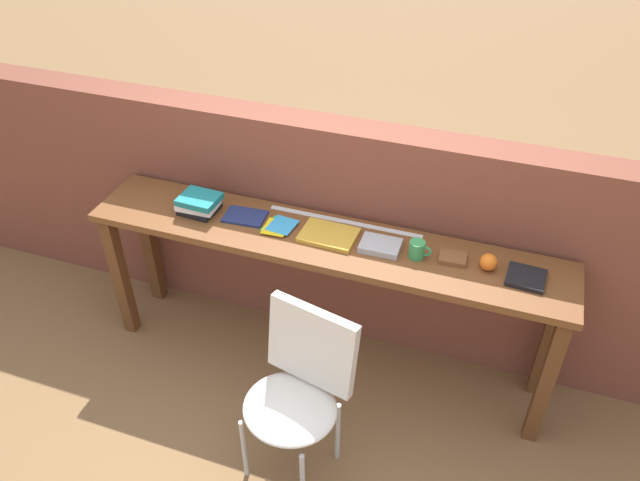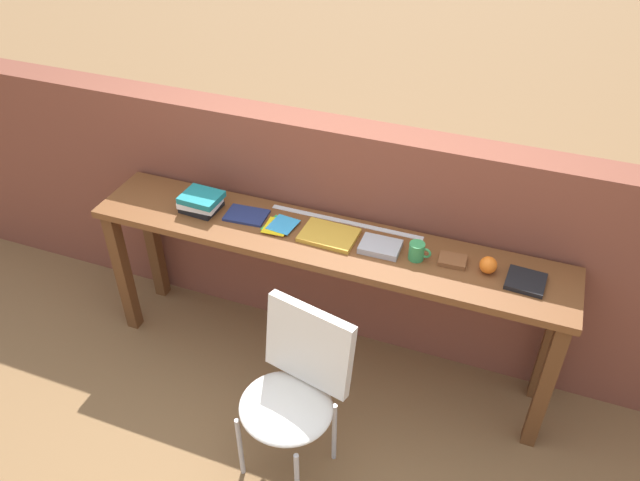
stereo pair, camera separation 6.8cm
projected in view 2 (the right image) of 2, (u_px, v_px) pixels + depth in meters
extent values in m
plane|color=brown|center=(304.00, 395.00, 3.46)|extent=(40.00, 40.00, 0.00)
cube|color=brown|center=(344.00, 233.00, 3.52)|extent=(6.00, 0.20, 1.35)
cube|color=brown|center=(323.00, 241.00, 3.16)|extent=(2.50, 0.44, 0.04)
cube|color=#5B341A|center=(123.00, 273.00, 3.64)|extent=(0.07, 0.07, 0.84)
cube|color=#5B341A|center=(545.00, 387.00, 2.97)|extent=(0.07, 0.07, 0.84)
cube|color=#5B341A|center=(153.00, 242.00, 3.88)|extent=(0.07, 0.07, 0.84)
cube|color=#5B341A|center=(550.00, 341.00, 3.21)|extent=(0.07, 0.07, 0.84)
ellipsoid|color=silver|center=(286.00, 407.00, 2.84)|extent=(0.52, 0.51, 0.08)
cube|color=silver|center=(309.00, 345.00, 2.82)|extent=(0.45, 0.20, 0.40)
cylinder|color=#B2B2B7|center=(240.00, 447.00, 2.96)|extent=(0.02, 0.02, 0.41)
cylinder|color=#B2B2B7|center=(279.00, 402.00, 3.17)|extent=(0.02, 0.02, 0.41)
cylinder|color=#B2B2B7|center=(334.00, 432.00, 3.02)|extent=(0.02, 0.02, 0.41)
cube|color=black|center=(201.00, 207.00, 3.34)|extent=(0.20, 0.18, 0.03)
cube|color=white|center=(200.00, 203.00, 3.31)|extent=(0.21, 0.15, 0.03)
cube|color=#19757A|center=(201.00, 197.00, 3.29)|extent=(0.21, 0.18, 0.03)
cube|color=navy|center=(246.00, 215.00, 3.29)|extent=(0.23, 0.16, 0.01)
cube|color=#E5334C|center=(279.00, 226.00, 3.23)|extent=(0.13, 0.17, 0.00)
cube|color=green|center=(278.00, 225.00, 3.22)|extent=(0.15, 0.17, 0.00)
cube|color=orange|center=(281.00, 225.00, 3.22)|extent=(0.11, 0.15, 0.00)
cube|color=yellow|center=(277.00, 226.00, 3.21)|extent=(0.13, 0.15, 0.00)
cube|color=#3399D8|center=(283.00, 224.00, 3.22)|extent=(0.14, 0.16, 0.00)
cube|color=gold|center=(329.00, 235.00, 3.15)|extent=(0.29, 0.21, 0.02)
cube|color=#9E9EA3|center=(380.00, 247.00, 3.06)|extent=(0.20, 0.15, 0.03)
cylinder|color=#338C4C|center=(417.00, 251.00, 2.99)|extent=(0.08, 0.08, 0.09)
torus|color=#338C4C|center=(426.00, 253.00, 2.98)|extent=(0.06, 0.01, 0.06)
cube|color=brown|center=(452.00, 260.00, 2.98)|extent=(0.14, 0.11, 0.02)
sphere|color=orange|center=(488.00, 265.00, 2.91)|extent=(0.08, 0.08, 0.08)
cube|color=black|center=(526.00, 281.00, 2.87)|extent=(0.18, 0.18, 0.02)
cube|color=silver|center=(346.00, 222.00, 3.25)|extent=(0.83, 0.03, 0.00)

